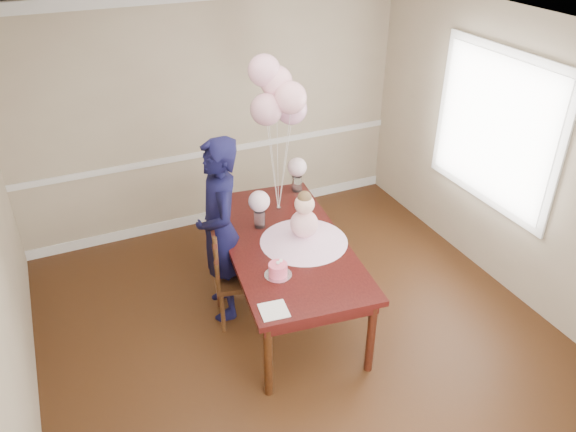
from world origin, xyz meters
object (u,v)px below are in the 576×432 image
Objects in this scene: birthday_cake at (278,269)px; woman at (220,231)px; dining_table_top at (286,244)px; dining_chair_seat at (239,277)px.

birthday_cake is 0.75m from woman.
dining_chair_seat is at bearing 176.19° from dining_table_top.
dining_table_top is 0.53m from birthday_cake.
woman is at bearing 161.69° from dining_table_top.
dining_table_top is 0.61m from woman.
dining_table_top is 0.54m from dining_chair_seat.
birthday_cake is 0.09× the size of woman.
birthday_cake is at bearing -113.96° from dining_table_top.
dining_chair_seat is (-0.44, 0.08, -0.30)m from dining_table_top.
dining_table_top is at bearing 1.50° from dining_chair_seat.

